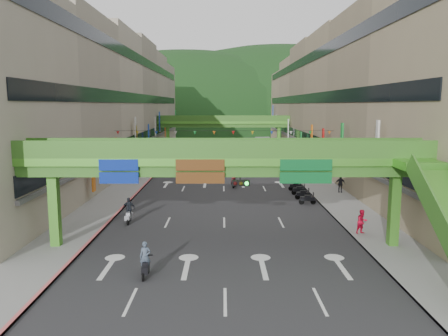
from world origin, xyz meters
The scene contains 23 objects.
ground centered at (0.00, 0.00, 0.00)m, with size 320.00×320.00×0.00m, color black.
road_slab centered at (0.00, 50.00, 0.01)m, with size 18.00×140.00×0.02m, color #28282B.
sidewalk_left centered at (-11.00, 50.00, 0.07)m, with size 4.00×140.00×0.15m, color gray.
sidewalk_right centered at (11.00, 50.00, 0.07)m, with size 4.00×140.00×0.15m, color gray.
curb_left centered at (-9.10, 50.00, 0.09)m, with size 0.20×140.00×0.18m, color #CC5959.
curb_right centered at (9.10, 50.00, 0.09)m, with size 0.20×140.00×0.18m, color gray.
building_row_left centered at (-18.93, 50.00, 9.46)m, with size 12.80×95.00×19.00m.
building_row_right centered at (18.93, 50.00, 9.46)m, with size 12.80×95.00×19.00m.
overpass_near centered at (0.93, 5.38, 5.21)m, with size 28.00×12.27×7.10m.
overpass_far centered at (0.00, 65.00, 5.40)m, with size 28.00×2.20×7.10m.
hill_left centered at (-15.00, 160.00, 0.00)m, with size 168.00×140.00×112.00m, color #1C4419.
hill_right centered at (25.00, 180.00, 0.00)m, with size 208.00×176.00×128.00m, color #1C4419.
bunting_string centered at (0.00, 30.00, 5.96)m, with size 26.00×0.36×0.47m.
scooter_rider_near centered at (-4.29, 1.00, 0.91)m, with size 0.64×1.60×1.98m.
scooter_rider_mid centered at (1.17, 26.82, 1.08)m, with size 0.97×1.58×2.09m.
scooter_rider_left centered at (-7.50, 11.83, 1.04)m, with size 1.03×1.60×2.07m.
scooter_rider_far centered at (-3.82, 33.24, 1.11)m, with size 0.95×1.60×2.17m.
parked_scooter_row centered at (7.80, 21.60, 0.52)m, with size 1.60×7.15×1.08m.
car_silver centered at (-4.68, 56.07, 0.76)m, with size 1.62×4.64×1.53m, color #A1A3A9.
car_yellow centered at (3.17, 44.57, 0.71)m, with size 1.67×4.15×1.41m, color #B98F07.
pedestrian_red centered at (9.80, 8.53, 0.87)m, with size 0.85×0.66×1.74m, color red.
pedestrian_dark centered at (12.20, 23.37, 0.89)m, with size 1.05×0.44×1.79m, color black.
pedestrian_blue centered at (11.29, 40.00, 0.86)m, with size 0.80×0.52×1.72m, color #3F5565.
Camera 1 is at (-0.11, -21.55, 9.27)m, focal length 35.00 mm.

